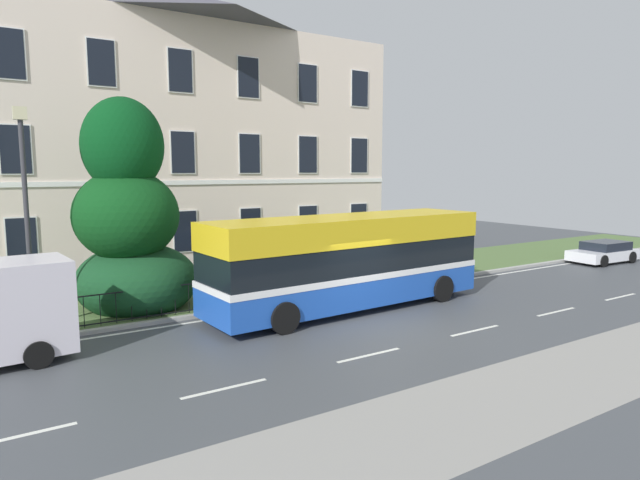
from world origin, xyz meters
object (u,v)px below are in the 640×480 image
Objects in this scene: georgian_townhouse at (177,126)px; parked_hatchback_00 at (603,252)px; single_decker_bus at (349,260)px; street_lamp_post at (26,203)px; evergreen_tree at (131,230)px.

parked_hatchback_00 is at bearing -37.61° from georgian_townhouse.
georgian_townhouse reaches higher than single_decker_bus.
georgian_townhouse is at bearing 53.57° from street_lamp_post.
street_lamp_post is (-8.32, -11.27, -3.27)m from georgian_townhouse.
evergreen_tree is at bearing -4.74° from parked_hatchback_00.
evergreen_tree reaches higher than parked_hatchback_00.
georgian_townhouse is at bearing 91.63° from single_decker_bus.
single_decker_bus reaches higher than parked_hatchback_00.
street_lamp_post reaches higher than parked_hatchback_00.
georgian_townhouse is 2.68× the size of evergreen_tree.
single_decker_bus is 10.07m from street_lamp_post.
single_decker_bus is (1.11, -14.08, -5.39)m from georgian_townhouse.
street_lamp_post is at bearing 160.57° from single_decker_bus.
evergreen_tree is 3.37m from street_lamp_post.
evergreen_tree is 7.39m from single_decker_bus.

